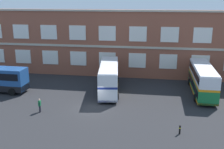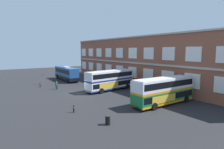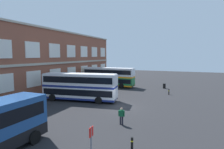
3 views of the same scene
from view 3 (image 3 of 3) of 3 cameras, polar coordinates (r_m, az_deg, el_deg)
name	(u,v)px [view 3 (image 3 of 3)]	position (r m, az deg, el deg)	size (l,w,h in m)	color
ground_plane	(106,105)	(25.72, -1.81, -9.32)	(120.00, 120.00, 0.00)	#232326
brick_terminal_building	(14,63)	(34.14, -27.72, 3.23)	(56.25, 8.19, 11.42)	brown
double_decker_near	(80,86)	(28.18, -9.76, -3.58)	(4.05, 11.25, 4.07)	silver
double_decker_middle	(109,77)	(40.36, -0.97, -0.65)	(2.87, 11.00, 4.07)	#197038
waiting_passenger	(121,115)	(18.59, 2.91, -12.34)	(0.28, 0.64, 1.70)	black
bus_stand_flag	(91,145)	(11.48, -6.38, -20.57)	(0.44, 0.10, 2.70)	slate
station_litter_bin	(164,86)	(39.70, 15.65, -3.35)	(0.60, 0.60, 1.03)	black
safety_bollard_west	(132,144)	(14.23, 6.12, -20.20)	(0.19, 0.19, 0.95)	black
safety_bollard_east	(169,92)	(33.63, 16.96, -5.08)	(0.19, 0.19, 0.95)	black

